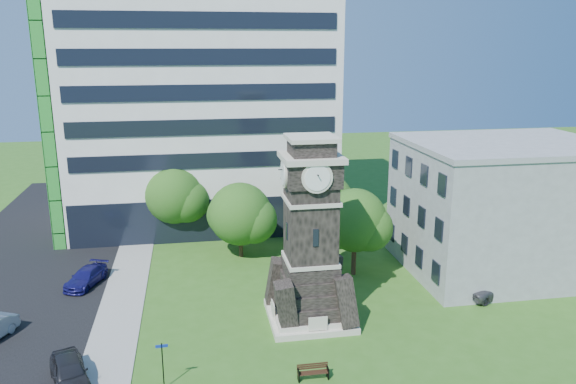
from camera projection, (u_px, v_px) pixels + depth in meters
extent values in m
plane|color=#30601B|center=(269.00, 337.00, 34.81)|extent=(160.00, 160.00, 0.00)
cube|color=gray|center=(120.00, 313.00, 37.98)|extent=(3.00, 70.00, 0.06)
cube|color=beige|center=(310.00, 316.00, 37.16)|extent=(5.40, 5.40, 0.40)
cube|color=beige|center=(310.00, 311.00, 37.08)|extent=(4.80, 4.80, 0.30)
cube|color=black|center=(311.00, 215.00, 35.39)|extent=(3.00, 3.00, 6.40)
cube|color=beige|center=(310.00, 259.00, 36.15)|extent=(3.25, 3.25, 0.25)
cube|color=beige|center=(311.00, 200.00, 35.13)|extent=(3.25, 3.25, 0.25)
cube|color=black|center=(316.00, 238.00, 34.19)|extent=(0.35, 0.08, 1.10)
cube|color=black|center=(311.00, 172.00, 34.67)|extent=(3.30, 3.30, 1.60)
cube|color=beige|center=(311.00, 157.00, 34.45)|extent=(3.70, 3.70, 0.35)
cylinder|color=white|center=(317.00, 178.00, 32.99)|extent=(1.56, 0.06, 1.56)
cylinder|color=white|center=(283.00, 173.00, 34.38)|extent=(0.06, 1.56, 1.56)
cube|color=black|center=(311.00, 148.00, 34.29)|extent=(2.60, 2.60, 0.90)
cube|color=beige|center=(311.00, 138.00, 34.14)|extent=(3.00, 3.00, 0.25)
cube|color=white|center=(201.00, 82.00, 55.52)|extent=(25.00, 15.00, 28.00)
cube|color=black|center=(208.00, 219.00, 51.71)|extent=(24.50, 0.80, 4.00)
cube|color=#A1A3A6|center=(504.00, 209.00, 44.50)|extent=(15.00, 12.00, 10.00)
cube|color=#A1A3A6|center=(510.00, 144.00, 43.18)|extent=(15.20, 12.20, 0.40)
imported|color=black|center=(69.00, 372.00, 29.82)|extent=(3.04, 4.70, 1.49)
imported|color=navy|center=(86.00, 277.00, 42.28)|extent=(3.21, 4.71, 1.27)
imported|color=#4A4A4F|center=(489.00, 287.00, 40.49)|extent=(5.14, 3.79, 1.30)
cube|color=black|center=(298.00, 376.00, 30.22)|extent=(0.06, 0.43, 0.67)
cube|color=black|center=(328.00, 373.00, 30.49)|extent=(0.06, 0.43, 0.67)
cube|color=black|center=(313.00, 372.00, 30.33)|extent=(1.72, 0.46, 0.04)
cube|color=black|center=(312.00, 366.00, 30.46)|extent=(1.72, 0.04, 0.38)
cylinder|color=black|center=(163.00, 366.00, 29.31)|extent=(0.06, 0.06, 2.65)
cube|color=#0D1F94|center=(162.00, 346.00, 29.02)|extent=(0.64, 0.04, 0.16)
cylinder|color=#332114|center=(176.00, 226.00, 52.00)|extent=(0.34, 0.34, 2.57)
sphere|color=#285318|center=(174.00, 194.00, 51.21)|extent=(5.50, 5.50, 5.50)
sphere|color=#285318|center=(187.00, 200.00, 50.99)|extent=(4.13, 4.13, 4.13)
sphere|color=#285318|center=(164.00, 195.00, 51.77)|extent=(3.85, 3.85, 3.85)
cylinder|color=#332114|center=(241.00, 244.00, 47.88)|extent=(0.35, 0.35, 2.21)
sphere|color=#1E5A1A|center=(240.00, 214.00, 47.20)|extent=(5.32, 5.32, 5.32)
sphere|color=#1E5A1A|center=(253.00, 220.00, 46.98)|extent=(3.99, 3.99, 3.99)
sphere|color=#1E5A1A|center=(229.00, 215.00, 47.74)|extent=(3.72, 3.72, 3.72)
cylinder|color=#332114|center=(323.00, 236.00, 49.74)|extent=(0.38, 0.38, 2.38)
sphere|color=#1C5419|center=(324.00, 204.00, 49.00)|extent=(5.49, 5.49, 5.49)
sphere|color=#1C5419|center=(337.00, 210.00, 48.78)|extent=(4.12, 4.12, 4.12)
sphere|color=#1C5419|center=(311.00, 206.00, 49.56)|extent=(3.84, 3.84, 3.84)
cylinder|color=#332114|center=(354.00, 259.00, 44.10)|extent=(0.37, 0.37, 2.61)
sphere|color=#255118|center=(355.00, 220.00, 43.29)|extent=(4.93, 4.93, 4.93)
sphere|color=#255118|center=(369.00, 228.00, 43.11)|extent=(3.70, 3.70, 3.70)
sphere|color=#255118|center=(342.00, 222.00, 43.80)|extent=(3.45, 3.45, 3.45)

